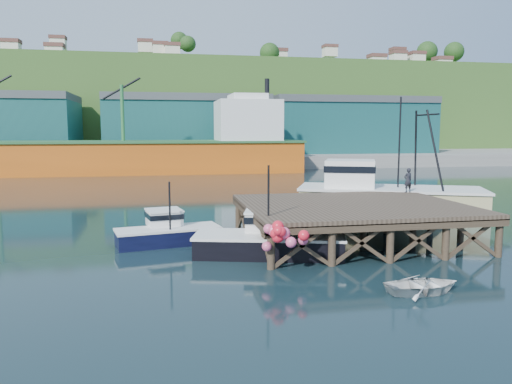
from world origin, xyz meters
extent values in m
plane|color=black|center=(0.00, 0.00, 0.00)|extent=(300.00, 300.00, 0.00)
cube|color=brown|center=(5.50, 0.00, 2.00)|extent=(12.00, 10.00, 0.25)
cube|color=#473828|center=(5.50, -4.85, 1.75)|extent=(12.00, 0.30, 0.35)
cylinder|color=#473828|center=(-0.20, -4.70, 0.80)|extent=(0.36, 0.36, 2.60)
cylinder|color=#473828|center=(11.20, -4.70, 0.80)|extent=(0.36, 0.36, 2.60)
cylinder|color=#473828|center=(-0.20, 4.70, 0.80)|extent=(0.36, 0.36, 2.60)
cylinder|color=#473828|center=(11.20, 4.70, 0.80)|extent=(0.36, 0.36, 2.60)
cube|color=gray|center=(0.00, 70.00, 1.00)|extent=(160.00, 40.00, 2.00)
cube|color=#1A5756|center=(0.00, 65.00, 6.50)|extent=(28.00, 16.00, 9.00)
cube|color=#1A5756|center=(30.00, 65.00, 6.50)|extent=(30.00, 16.00, 9.00)
cube|color=#D65D14|center=(-12.00, 48.00, 2.20)|extent=(55.00, 9.50, 4.40)
cube|color=#26592D|center=(-12.00, 48.00, 4.50)|extent=(55.50, 10.00, 0.30)
cube|color=silver|center=(8.00, 48.00, 7.50)|extent=(9.00, 9.00, 6.00)
cube|color=silver|center=(8.00, 48.00, 10.80)|extent=(5.00, 7.00, 1.20)
cylinder|color=black|center=(11.00, 48.00, 12.50)|extent=(0.70, 0.70, 2.50)
cube|color=#2D511E|center=(0.00, 100.00, 11.00)|extent=(220.00, 50.00, 22.00)
cube|color=black|center=(-4.61, 1.12, 0.42)|extent=(5.74, 3.00, 0.85)
cube|color=silver|center=(-4.61, 1.12, 0.87)|extent=(5.85, 3.06, 0.11)
cube|color=silver|center=(-4.80, 2.09, 1.27)|extent=(2.09, 2.09, 0.85)
cube|color=black|center=(-4.80, 2.09, 1.46)|extent=(2.21, 2.21, 0.28)
cylinder|color=black|center=(-4.51, 0.59, 2.16)|extent=(0.10, 0.10, 2.64)
cube|color=black|center=(0.24, -2.29, 0.50)|extent=(7.63, 4.42, 1.00)
cube|color=silver|center=(0.24, -2.29, 1.02)|extent=(7.79, 4.51, 0.13)
cube|color=silver|center=(0.57, -1.04, 1.49)|extent=(2.93, 2.93, 1.00)
cube|color=black|center=(0.57, -1.04, 1.72)|extent=(3.09, 3.09, 0.33)
cylinder|color=black|center=(0.05, -2.99, 2.77)|extent=(0.10, 0.10, 3.54)
sphere|color=#DA507E|center=(-0.02, -5.39, 1.22)|extent=(0.46, 0.46, 0.46)
sphere|color=#DA507E|center=(0.98, -5.17, 1.44)|extent=(0.46, 0.46, 0.46)
sphere|color=red|center=(0.54, -5.72, 1.66)|extent=(0.46, 0.46, 0.46)
cube|color=#C4BB7F|center=(10.92, 6.50, 1.01)|extent=(13.08, 8.82, 2.03)
cube|color=silver|center=(10.92, 6.50, 2.09)|extent=(13.38, 9.11, 0.17)
cube|color=silver|center=(8.10, 6.50, 3.04)|extent=(4.35, 4.23, 2.03)
cube|color=black|center=(8.10, 6.50, 3.49)|extent=(4.50, 4.38, 0.45)
cylinder|color=black|center=(11.48, 6.50, 5.07)|extent=(0.12, 0.12, 6.76)
imported|color=white|center=(4.78, -8.99, 0.30)|extent=(3.00, 2.19, 0.61)
imported|color=black|center=(10.90, 3.99, 2.92)|extent=(0.64, 0.48, 1.59)
camera|label=1|loc=(-4.98, -25.85, 6.18)|focal=35.00mm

